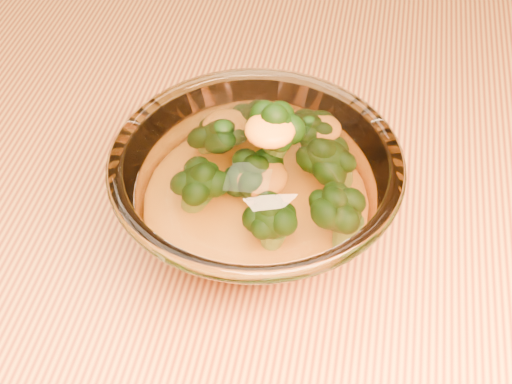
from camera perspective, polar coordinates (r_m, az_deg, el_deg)
table at (r=0.58m, az=-2.38°, el=-11.45°), size 1.20×0.80×0.75m
glass_bowl at (r=0.47m, az=-0.00°, el=-0.34°), size 0.19×0.19×0.08m
cheese_sauce at (r=0.49m, az=-0.00°, el=-1.77°), size 0.11×0.11×0.03m
broccoli_heap at (r=0.47m, az=1.31°, el=1.99°), size 0.13×0.12×0.08m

